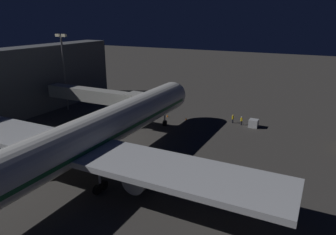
{
  "coord_description": "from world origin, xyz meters",
  "views": [
    {
      "loc": [
        -27.03,
        36.53,
        20.63
      ],
      "look_at": [
        -3.0,
        -10.92,
        3.5
      ],
      "focal_mm": 33.46,
      "sensor_mm": 36.0,
      "label": 1
    }
  ],
  "objects_px": {
    "apron_floodlight_mast": "(64,67)",
    "baggage_container_mid_row": "(254,123)",
    "traffic_cone_nose_port": "(186,119)",
    "ground_crew_by_belt_loader": "(241,120)",
    "traffic_cone_nose_starboard": "(167,116)",
    "airliner_at_gate": "(81,140)",
    "ground_crew_marshaller_fwd": "(233,118)",
    "jet_bridge": "(101,96)"
  },
  "relations": [
    {
      "from": "apron_floodlight_mast",
      "to": "baggage_container_mid_row",
      "type": "bearing_deg",
      "value": -170.21
    },
    {
      "from": "traffic_cone_nose_port",
      "to": "ground_crew_by_belt_loader",
      "type": "bearing_deg",
      "value": -170.0
    },
    {
      "from": "apron_floodlight_mast",
      "to": "traffic_cone_nose_starboard",
      "type": "distance_m",
      "value": 25.81
    },
    {
      "from": "ground_crew_by_belt_loader",
      "to": "traffic_cone_nose_port",
      "type": "distance_m",
      "value": 11.38
    },
    {
      "from": "ground_crew_by_belt_loader",
      "to": "traffic_cone_nose_port",
      "type": "bearing_deg",
      "value": 10.0
    },
    {
      "from": "airliner_at_gate",
      "to": "apron_floodlight_mast",
      "type": "distance_m",
      "value": 35.02
    },
    {
      "from": "ground_crew_marshaller_fwd",
      "to": "traffic_cone_nose_starboard",
      "type": "height_order",
      "value": "ground_crew_marshaller_fwd"
    },
    {
      "from": "airliner_at_gate",
      "to": "ground_crew_by_belt_loader",
      "type": "bearing_deg",
      "value": -113.42
    },
    {
      "from": "jet_bridge",
      "to": "baggage_container_mid_row",
      "type": "distance_m",
      "value": 30.6
    },
    {
      "from": "baggage_container_mid_row",
      "to": "ground_crew_marshaller_fwd",
      "type": "distance_m",
      "value": 4.4
    },
    {
      "from": "airliner_at_gate",
      "to": "apron_floodlight_mast",
      "type": "height_order",
      "value": "airliner_at_gate"
    },
    {
      "from": "ground_crew_by_belt_loader",
      "to": "jet_bridge",
      "type": "bearing_deg",
      "value": 23.95
    },
    {
      "from": "airliner_at_gate",
      "to": "baggage_container_mid_row",
      "type": "xyz_separation_m",
      "value": [
        -15.83,
        -30.68,
        -4.59
      ]
    },
    {
      "from": "ground_crew_by_belt_loader",
      "to": "apron_floodlight_mast",
      "type": "bearing_deg",
      "value": 10.71
    },
    {
      "from": "ground_crew_marshaller_fwd",
      "to": "traffic_cone_nose_starboard",
      "type": "bearing_deg",
      "value": 10.09
    },
    {
      "from": "ground_crew_marshaller_fwd",
      "to": "traffic_cone_nose_port",
      "type": "xyz_separation_m",
      "value": [
        9.29,
        2.44,
        -0.69
      ]
    },
    {
      "from": "ground_crew_by_belt_loader",
      "to": "traffic_cone_nose_port",
      "type": "relative_size",
      "value": 3.21
    },
    {
      "from": "apron_floodlight_mast",
      "to": "traffic_cone_nose_starboard",
      "type": "bearing_deg",
      "value": -167.0
    },
    {
      "from": "airliner_at_gate",
      "to": "jet_bridge",
      "type": "bearing_deg",
      "value": -57.86
    },
    {
      "from": "airliner_at_gate",
      "to": "traffic_cone_nose_port",
      "type": "xyz_separation_m",
      "value": [
        -2.2,
        -28.93,
        -5.1
      ]
    },
    {
      "from": "ground_crew_by_belt_loader",
      "to": "airliner_at_gate",
      "type": "bearing_deg",
      "value": 66.58
    },
    {
      "from": "airliner_at_gate",
      "to": "ground_crew_by_belt_loader",
      "type": "xyz_separation_m",
      "value": [
        -13.39,
        -30.9,
        -4.4
      ]
    },
    {
      "from": "traffic_cone_nose_starboard",
      "to": "jet_bridge",
      "type": "bearing_deg",
      "value": 43.11
    },
    {
      "from": "jet_bridge",
      "to": "airliner_at_gate",
      "type": "bearing_deg",
      "value": 122.14
    },
    {
      "from": "jet_bridge",
      "to": "apron_floodlight_mast",
      "type": "relative_size",
      "value": 1.34
    },
    {
      "from": "apron_floodlight_mast",
      "to": "ground_crew_marshaller_fwd",
      "type": "bearing_deg",
      "value": -168.07
    },
    {
      "from": "ground_crew_by_belt_loader",
      "to": "ground_crew_marshaller_fwd",
      "type": "height_order",
      "value": "ground_crew_by_belt_loader"
    },
    {
      "from": "baggage_container_mid_row",
      "to": "traffic_cone_nose_port",
      "type": "xyz_separation_m",
      "value": [
        13.63,
        1.75,
        -0.51
      ]
    },
    {
      "from": "airliner_at_gate",
      "to": "ground_crew_marshaller_fwd",
      "type": "bearing_deg",
      "value": -110.12
    },
    {
      "from": "baggage_container_mid_row",
      "to": "ground_crew_by_belt_loader",
      "type": "xyz_separation_m",
      "value": [
        2.44,
        -0.22,
        0.19
      ]
    },
    {
      "from": "airliner_at_gate",
      "to": "apron_floodlight_mast",
      "type": "xyz_separation_m",
      "value": [
        25.5,
        -23.55,
        4.61
      ]
    },
    {
      "from": "traffic_cone_nose_starboard",
      "to": "baggage_container_mid_row",
      "type": "bearing_deg",
      "value": -174.44
    },
    {
      "from": "apron_floodlight_mast",
      "to": "traffic_cone_nose_port",
      "type": "distance_m",
      "value": 29.84
    },
    {
      "from": "ground_crew_marshaller_fwd",
      "to": "traffic_cone_nose_port",
      "type": "bearing_deg",
      "value": 14.69
    },
    {
      "from": "jet_bridge",
      "to": "apron_floodlight_mast",
      "type": "xyz_separation_m",
      "value": [
        13.24,
        -4.04,
        4.47
      ]
    },
    {
      "from": "apron_floodlight_mast",
      "to": "baggage_container_mid_row",
      "type": "height_order",
      "value": "apron_floodlight_mast"
    },
    {
      "from": "baggage_container_mid_row",
      "to": "traffic_cone_nose_starboard",
      "type": "relative_size",
      "value": 3.1
    },
    {
      "from": "ground_crew_by_belt_loader",
      "to": "traffic_cone_nose_starboard",
      "type": "distance_m",
      "value": 15.73
    },
    {
      "from": "baggage_container_mid_row",
      "to": "jet_bridge",
      "type": "bearing_deg",
      "value": 21.69
    },
    {
      "from": "apron_floodlight_mast",
      "to": "ground_crew_marshaller_fwd",
      "type": "relative_size",
      "value": 9.73
    },
    {
      "from": "apron_floodlight_mast",
      "to": "traffic_cone_nose_port",
      "type": "bearing_deg",
      "value": -169.01
    },
    {
      "from": "airliner_at_gate",
      "to": "jet_bridge",
      "type": "xyz_separation_m",
      "value": [
        12.26,
        -19.51,
        0.14
      ]
    }
  ]
}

